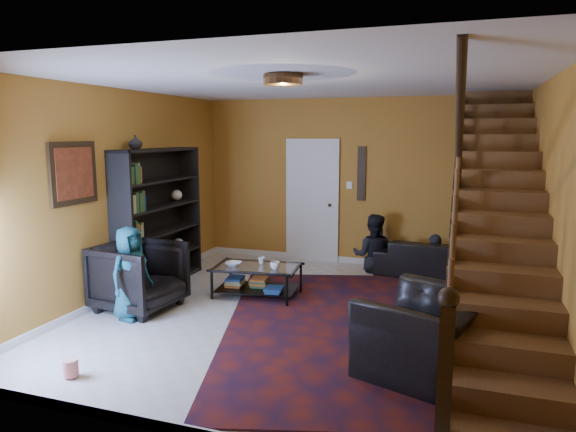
% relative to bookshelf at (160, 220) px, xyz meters
% --- Properties ---
extents(floor, '(5.50, 5.50, 0.00)m').
position_rel_bookshelf_xyz_m(floor, '(2.40, -0.60, -0.96)').
color(floor, beige).
rests_on(floor, ground).
extents(room, '(5.50, 5.50, 5.50)m').
position_rel_bookshelf_xyz_m(room, '(1.07, 0.73, -0.91)').
color(room, '#B36C27').
rests_on(room, ground).
extents(staircase, '(0.95, 5.02, 3.18)m').
position_rel_bookshelf_xyz_m(staircase, '(4.53, -0.60, 0.43)').
color(staircase, brown).
rests_on(staircase, floor).
extents(bookshelf, '(0.35, 1.80, 2.00)m').
position_rel_bookshelf_xyz_m(bookshelf, '(0.00, 0.00, 0.00)').
color(bookshelf, black).
rests_on(bookshelf, floor).
extents(door, '(0.82, 0.05, 2.05)m').
position_rel_bookshelf_xyz_m(door, '(1.70, 2.12, 0.06)').
color(door, silver).
rests_on(door, floor).
extents(framed_picture, '(0.04, 0.74, 0.74)m').
position_rel_bookshelf_xyz_m(framed_picture, '(-0.17, -1.50, 0.79)').
color(framed_picture, maroon).
rests_on(framed_picture, room).
extents(wall_hanging, '(0.14, 0.03, 0.90)m').
position_rel_bookshelf_xyz_m(wall_hanging, '(2.55, 2.13, 0.59)').
color(wall_hanging, black).
rests_on(wall_hanging, room).
extents(ceiling_fixture, '(0.40, 0.40, 0.10)m').
position_rel_bookshelf_xyz_m(ceiling_fixture, '(2.40, -1.40, 1.78)').
color(ceiling_fixture, '#3F2814').
rests_on(ceiling_fixture, room).
extents(rug, '(4.79, 5.16, 0.02)m').
position_rel_bookshelf_xyz_m(rug, '(3.46, -0.68, -0.95)').
color(rug, '#4F160E').
rests_on(rug, floor).
extents(sofa, '(2.02, 0.94, 0.57)m').
position_rel_bookshelf_xyz_m(sofa, '(3.90, 1.70, -0.68)').
color(sofa, black).
rests_on(sofa, floor).
extents(armchair_left, '(1.05, 1.02, 0.86)m').
position_rel_bookshelf_xyz_m(armchair_left, '(0.35, -1.05, -0.53)').
color(armchair_left, black).
rests_on(armchair_left, floor).
extents(armchair_right, '(1.34, 1.43, 0.75)m').
position_rel_bookshelf_xyz_m(armchair_right, '(3.90, -1.70, -0.59)').
color(armchair_right, black).
rests_on(armchair_right, floor).
extents(person_adult_a, '(0.43, 0.31, 1.12)m').
position_rel_bookshelf_xyz_m(person_adult_a, '(3.80, 1.75, -0.85)').
color(person_adult_a, black).
rests_on(person_adult_a, sofa).
extents(person_adult_b, '(0.68, 0.54, 1.39)m').
position_rel_bookshelf_xyz_m(person_adult_b, '(2.84, 1.75, -0.72)').
color(person_adult_b, black).
rests_on(person_adult_b, sofa).
extents(person_child, '(0.48, 0.62, 1.13)m').
position_rel_bookshelf_xyz_m(person_child, '(0.45, -1.37, -0.40)').
color(person_child, '#1B5E6A').
rests_on(person_child, armchair_left).
extents(coffee_table, '(1.20, 0.80, 0.43)m').
position_rel_bookshelf_xyz_m(coffee_table, '(1.57, -0.10, -0.72)').
color(coffee_table, black).
rests_on(coffee_table, floor).
extents(cup_a, '(0.14, 0.14, 0.10)m').
position_rel_bookshelf_xyz_m(cup_a, '(1.87, -0.19, -0.48)').
color(cup_a, '#999999').
rests_on(cup_a, coffee_table).
extents(cup_b, '(0.11, 0.11, 0.09)m').
position_rel_bookshelf_xyz_m(cup_b, '(1.59, 0.02, -0.49)').
color(cup_b, '#999999').
rests_on(cup_b, coffee_table).
extents(bowl, '(0.21, 0.21, 0.05)m').
position_rel_bookshelf_xyz_m(bowl, '(1.26, -0.19, -0.51)').
color(bowl, '#999999').
rests_on(bowl, coffee_table).
extents(vase, '(0.18, 0.18, 0.19)m').
position_rel_bookshelf_xyz_m(vase, '(-0.00, -0.50, 1.13)').
color(vase, '#999999').
rests_on(vase, bookshelf).
extents(popcorn_bucket, '(0.17, 0.17, 0.15)m').
position_rel_bookshelf_xyz_m(popcorn_bucket, '(0.85, -2.85, -0.87)').
color(popcorn_bucket, red).
rests_on(popcorn_bucket, rug).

